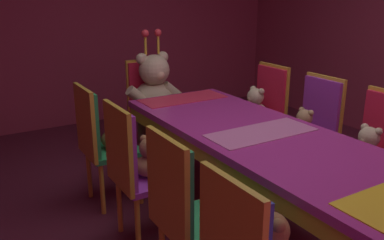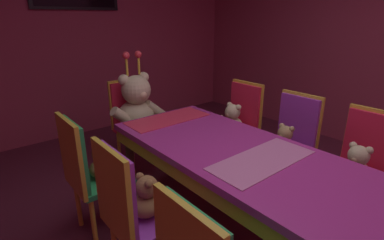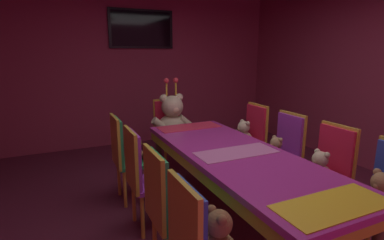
{
  "view_description": "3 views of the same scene",
  "coord_description": "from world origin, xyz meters",
  "px_view_note": "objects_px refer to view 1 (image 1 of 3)",
  "views": [
    {
      "loc": [
        -1.78,
        -2.02,
        1.67
      ],
      "look_at": [
        -0.17,
        0.63,
        0.69
      ],
      "focal_mm": 38.58,
      "sensor_mm": 36.0,
      "label": 1
    },
    {
      "loc": [
        -1.47,
        -1.04,
        1.64
      ],
      "look_at": [
        0.02,
        0.76,
        0.81
      ],
      "focal_mm": 27.49,
      "sensor_mm": 36.0,
      "label": 2
    },
    {
      "loc": [
        -1.48,
        -2.22,
        1.65
      ],
      "look_at": [
        -0.17,
        0.61,
        0.94
      ],
      "focal_mm": 27.91,
      "sensor_mm": 36.0,
      "label": 3
    }
  ],
  "objects_px": {
    "teddy_left_2": "(150,159)",
    "banquet_table": "(261,145)",
    "chair_right_2": "(316,122)",
    "teddy_right_2": "(303,127)",
    "teddy_left_3": "(114,134)",
    "teddy_right_3": "(254,107)",
    "chair_left_2": "(131,162)",
    "teddy_right_1": "(367,149)",
    "chair_left_3": "(96,135)",
    "chair_left_1": "(181,203)",
    "chair_right_3": "(266,105)",
    "king_teddy_bear": "(155,88)",
    "chair_right_1": "(380,144)",
    "throne_chair": "(148,97)"
  },
  "relations": [
    {
      "from": "teddy_left_3",
      "to": "king_teddy_bear",
      "type": "height_order",
      "value": "king_teddy_bear"
    },
    {
      "from": "teddy_right_1",
      "to": "chair_right_2",
      "type": "height_order",
      "value": "chair_right_2"
    },
    {
      "from": "chair_left_3",
      "to": "chair_right_2",
      "type": "height_order",
      "value": "same"
    },
    {
      "from": "chair_right_3",
      "to": "teddy_right_3",
      "type": "xyz_separation_m",
      "value": [
        -0.15,
        0.0,
        0.0
      ]
    },
    {
      "from": "teddy_left_2",
      "to": "teddy_right_1",
      "type": "distance_m",
      "value": 1.54
    },
    {
      "from": "banquet_table",
      "to": "chair_right_1",
      "type": "relative_size",
      "value": 2.57
    },
    {
      "from": "teddy_right_1",
      "to": "chair_right_2",
      "type": "xyz_separation_m",
      "value": [
        0.15,
        0.62,
        0.01
      ]
    },
    {
      "from": "banquet_table",
      "to": "chair_right_2",
      "type": "height_order",
      "value": "chair_right_2"
    },
    {
      "from": "chair_left_2",
      "to": "teddy_left_2",
      "type": "xyz_separation_m",
      "value": [
        0.14,
        0.0,
        -0.02
      ]
    },
    {
      "from": "chair_left_2",
      "to": "teddy_right_3",
      "type": "bearing_deg",
      "value": 21.7
    },
    {
      "from": "chair_right_3",
      "to": "teddy_right_3",
      "type": "relative_size",
      "value": 2.84
    },
    {
      "from": "chair_right_1",
      "to": "teddy_right_2",
      "type": "relative_size",
      "value": 3.42
    },
    {
      "from": "banquet_table",
      "to": "teddy_left_2",
      "type": "bearing_deg",
      "value": 155.33
    },
    {
      "from": "teddy_left_3",
      "to": "teddy_right_2",
      "type": "xyz_separation_m",
      "value": [
        1.43,
        -0.64,
        -0.0
      ]
    },
    {
      "from": "teddy_left_3",
      "to": "chair_right_3",
      "type": "distance_m",
      "value": 1.57
    },
    {
      "from": "teddy_left_3",
      "to": "banquet_table",
      "type": "bearing_deg",
      "value": -52.77
    },
    {
      "from": "teddy_left_2",
      "to": "teddy_right_1",
      "type": "xyz_separation_m",
      "value": [
        1.4,
        -0.64,
        0.01
      ]
    },
    {
      "from": "banquet_table",
      "to": "teddy_left_2",
      "type": "relative_size",
      "value": 8.45
    },
    {
      "from": "chair_left_1",
      "to": "king_teddy_bear",
      "type": "height_order",
      "value": "king_teddy_bear"
    },
    {
      "from": "chair_left_1",
      "to": "banquet_table",
      "type": "bearing_deg",
      "value": 22.01
    },
    {
      "from": "teddy_right_3",
      "to": "king_teddy_bear",
      "type": "height_order",
      "value": "king_teddy_bear"
    },
    {
      "from": "banquet_table",
      "to": "teddy_left_3",
      "type": "xyz_separation_m",
      "value": [
        -0.71,
        0.94,
        -0.08
      ]
    },
    {
      "from": "banquet_table",
      "to": "chair_left_3",
      "type": "distance_m",
      "value": 1.27
    },
    {
      "from": "chair_right_2",
      "to": "chair_right_3",
      "type": "distance_m",
      "value": 0.64
    },
    {
      "from": "chair_right_1",
      "to": "king_teddy_bear",
      "type": "bearing_deg",
      "value": -66.59
    },
    {
      "from": "teddy_left_2",
      "to": "chair_right_1",
      "type": "bearing_deg",
      "value": -22.67
    },
    {
      "from": "chair_left_2",
      "to": "teddy_right_2",
      "type": "xyz_separation_m",
      "value": [
        1.55,
        -0.02,
        -0.02
      ]
    },
    {
      "from": "chair_left_1",
      "to": "chair_left_2",
      "type": "bearing_deg",
      "value": 90.65
    },
    {
      "from": "teddy_left_3",
      "to": "chair_left_2",
      "type": "bearing_deg",
      "value": -101.13
    },
    {
      "from": "teddy_right_3",
      "to": "banquet_table",
      "type": "bearing_deg",
      "value": 52.67
    },
    {
      "from": "chair_right_1",
      "to": "teddy_left_3",
      "type": "bearing_deg",
      "value": -38.95
    },
    {
      "from": "teddy_right_1",
      "to": "teddy_right_2",
      "type": "distance_m",
      "value": 0.62
    },
    {
      "from": "teddy_right_3",
      "to": "chair_left_2",
      "type": "bearing_deg",
      "value": 21.7
    },
    {
      "from": "chair_left_3",
      "to": "chair_right_2",
      "type": "bearing_deg",
      "value": -20.52
    },
    {
      "from": "chair_left_3",
      "to": "chair_right_3",
      "type": "height_order",
      "value": "same"
    },
    {
      "from": "chair_right_1",
      "to": "king_teddy_bear",
      "type": "relative_size",
      "value": 1.17
    },
    {
      "from": "teddy_left_2",
      "to": "king_teddy_bear",
      "type": "height_order",
      "value": "king_teddy_bear"
    },
    {
      "from": "teddy_right_3",
      "to": "throne_chair",
      "type": "height_order",
      "value": "throne_chair"
    },
    {
      "from": "teddy_left_3",
      "to": "chair_right_1",
      "type": "height_order",
      "value": "chair_right_1"
    },
    {
      "from": "chair_right_2",
      "to": "teddy_right_2",
      "type": "height_order",
      "value": "chair_right_2"
    },
    {
      "from": "chair_right_2",
      "to": "chair_left_1",
      "type": "bearing_deg",
      "value": 20.51
    },
    {
      "from": "chair_left_2",
      "to": "throne_chair",
      "type": "bearing_deg",
      "value": 60.76
    },
    {
      "from": "teddy_left_2",
      "to": "banquet_table",
      "type": "bearing_deg",
      "value": -24.67
    },
    {
      "from": "banquet_table",
      "to": "chair_right_1",
      "type": "bearing_deg",
      "value": -21.0
    },
    {
      "from": "teddy_left_2",
      "to": "king_teddy_bear",
      "type": "relative_size",
      "value": 0.35
    },
    {
      "from": "chair_right_2",
      "to": "teddy_right_3",
      "type": "relative_size",
      "value": 2.84
    },
    {
      "from": "teddy_left_3",
      "to": "teddy_right_2",
      "type": "distance_m",
      "value": 1.56
    },
    {
      "from": "king_teddy_bear",
      "to": "chair_left_3",
      "type": "bearing_deg",
      "value": -50.58
    },
    {
      "from": "teddy_right_1",
      "to": "throne_chair",
      "type": "bearing_deg",
      "value": -71.68
    },
    {
      "from": "teddy_left_2",
      "to": "teddy_left_3",
      "type": "xyz_separation_m",
      "value": [
        -0.02,
        0.62,
        -0.0
      ]
    }
  ]
}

